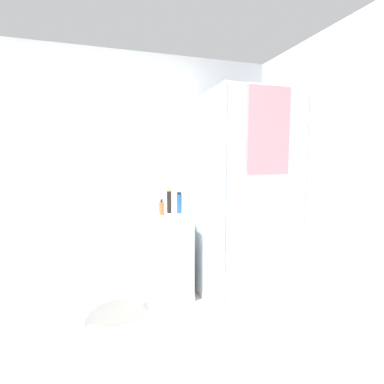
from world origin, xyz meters
TOP-DOWN VIEW (x-y plane):
  - wall_back at (0.00, 1.70)m, footprint 6.40×0.06m
  - shower_enclosure at (1.19, 1.16)m, footprint 0.83×0.86m
  - vanity_cabinet at (0.50, 1.48)m, footprint 0.47×0.39m
  - sink at (-0.38, 1.21)m, footprint 0.50×0.50m
  - soap_dispenser at (0.45, 1.46)m, footprint 0.05×0.05m
  - shampoo_bottle_tall_black at (0.54, 1.54)m, footprint 0.04×0.04m
  - shampoo_bottle_blue at (0.64, 1.49)m, footprint 0.05×0.05m

SIDE VIEW (x-z plane):
  - vanity_cabinet at x=0.50m, z-range 0.00..0.88m
  - shower_enclosure at x=1.19m, z-range -0.42..1.65m
  - sink at x=-0.38m, z-range 0.15..1.18m
  - soap_dispenser at x=0.45m, z-range 0.87..1.03m
  - shampoo_bottle_blue at x=0.64m, z-range 0.88..1.10m
  - shampoo_bottle_tall_black at x=0.54m, z-range 0.88..1.13m
  - wall_back at x=0.00m, z-range 0.00..2.50m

